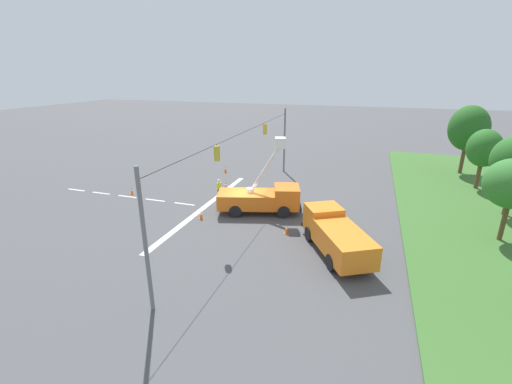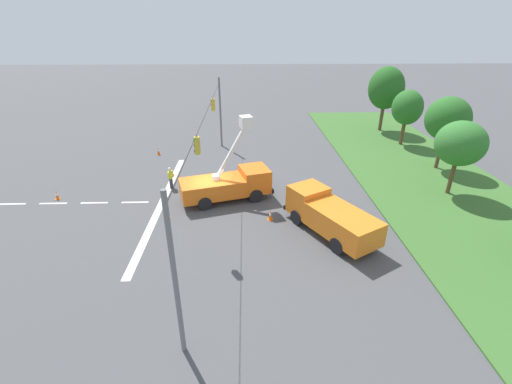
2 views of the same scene
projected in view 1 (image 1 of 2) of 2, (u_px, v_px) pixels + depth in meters
ground_plane at (245, 212)px, 28.28m from camera, size 200.00×200.00×0.00m
grass_verge at (497, 244)px, 22.87m from camera, size 56.00×12.00×0.10m
lane_markings at (190, 205)px, 29.82m from camera, size 17.60×15.25×0.01m
signal_gantry at (245, 162)px, 26.91m from camera, size 26.20×0.33×7.20m
tree_far_west at (469, 128)px, 37.26m from camera, size 4.40×4.09×7.62m
tree_west at (484, 148)px, 32.50m from camera, size 3.51×3.05×5.90m
utility_truck_bucket_lift at (262, 197)px, 27.79m from camera, size 4.25×7.12×6.19m
utility_truck_support_near at (336, 234)px, 21.53m from camera, size 6.91×5.32×2.35m
road_worker at (219, 187)px, 31.18m from camera, size 0.64×0.33×1.77m
traffic_cone_foreground_left at (225, 169)px, 39.34m from camera, size 0.36×0.36×0.76m
traffic_cone_foreground_right at (287, 229)px, 24.37m from camera, size 0.36×0.36×0.70m
traffic_cone_mid_left at (226, 185)px, 33.79m from camera, size 0.36×0.36×0.73m
traffic_cone_mid_right at (132, 191)px, 32.30m from camera, size 0.36×0.36×0.65m
traffic_cone_near_bucket at (201, 215)px, 26.81m from camera, size 0.36×0.36×0.72m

